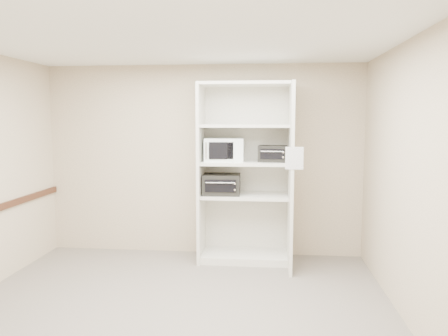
# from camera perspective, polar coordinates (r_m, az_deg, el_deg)

# --- Properties ---
(floor) EXTENTS (4.50, 4.00, 0.01)m
(floor) POSITION_cam_1_polar(r_m,az_deg,el_deg) (4.68, -6.48, -18.12)
(floor) COLOR slate
(floor) RESTS_ON ground
(ceiling) EXTENTS (4.50, 4.00, 0.01)m
(ceiling) POSITION_cam_1_polar(r_m,az_deg,el_deg) (4.33, -6.95, 16.48)
(ceiling) COLOR white
(wall_back) EXTENTS (4.50, 0.02, 2.70)m
(wall_back) POSITION_cam_1_polar(r_m,az_deg,el_deg) (6.25, -2.76, 1.00)
(wall_back) COLOR beige
(wall_back) RESTS_ON ground
(wall_front) EXTENTS (4.50, 0.02, 2.70)m
(wall_front) POSITION_cam_1_polar(r_m,az_deg,el_deg) (2.42, -17.03, -8.04)
(wall_front) COLOR beige
(wall_front) RESTS_ON ground
(wall_right) EXTENTS (0.02, 4.00, 2.70)m
(wall_right) POSITION_cam_1_polar(r_m,az_deg,el_deg) (4.40, 23.24, -1.82)
(wall_right) COLOR beige
(wall_right) RESTS_ON ground
(shelving_unit) EXTENTS (1.24, 0.92, 2.42)m
(shelving_unit) POSITION_cam_1_polar(r_m,az_deg,el_deg) (5.92, 3.21, -1.44)
(shelving_unit) COLOR white
(shelving_unit) RESTS_ON floor
(microwave) EXTENTS (0.55, 0.44, 0.31)m
(microwave) POSITION_cam_1_polar(r_m,az_deg,el_deg) (5.93, -0.04, 2.42)
(microwave) COLOR white
(microwave) RESTS_ON shelving_unit
(toaster_oven_upper) EXTENTS (0.40, 0.31, 0.22)m
(toaster_oven_upper) POSITION_cam_1_polar(r_m,az_deg,el_deg) (5.88, 6.40, 1.88)
(toaster_oven_upper) COLOR black
(toaster_oven_upper) RESTS_ON shelving_unit
(toaster_oven_lower) EXTENTS (0.51, 0.39, 0.28)m
(toaster_oven_lower) POSITION_cam_1_polar(r_m,az_deg,el_deg) (5.92, -0.31, -2.14)
(toaster_oven_lower) COLOR black
(toaster_oven_lower) RESTS_ON shelving_unit
(paper_sign) EXTENTS (0.21, 0.01, 0.26)m
(paper_sign) POSITION_cam_1_polar(r_m,az_deg,el_deg) (5.26, 9.18, 1.27)
(paper_sign) COLOR white
(paper_sign) RESTS_ON shelving_unit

